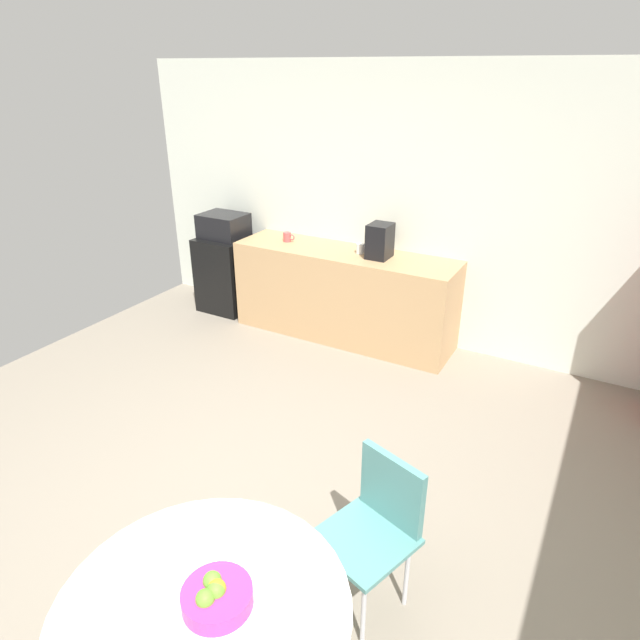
{
  "coord_description": "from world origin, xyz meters",
  "views": [
    {
      "loc": [
        1.72,
        -1.87,
        2.53
      ],
      "look_at": [
        0.07,
        1.08,
        0.95
      ],
      "focal_mm": 30.59,
      "sensor_mm": 36.0,
      "label": 1
    }
  ],
  "objects_px": {
    "chair_teal": "(378,516)",
    "fruit_bowl": "(216,596)",
    "mug_green": "(287,237)",
    "mini_fridge": "(227,273)",
    "microwave": "(224,226)",
    "coffee_maker": "(380,241)",
    "mug_white": "(361,249)",
    "round_table": "(205,631)"
  },
  "relations": [
    {
      "from": "fruit_bowl",
      "to": "microwave",
      "type": "bearing_deg",
      "value": 127.91
    },
    {
      "from": "round_table",
      "to": "fruit_bowl",
      "type": "height_order",
      "value": "fruit_bowl"
    },
    {
      "from": "chair_teal",
      "to": "mug_white",
      "type": "bearing_deg",
      "value": 117.32
    },
    {
      "from": "mug_green",
      "to": "mini_fridge",
      "type": "bearing_deg",
      "value": -179.06
    },
    {
      "from": "microwave",
      "to": "coffee_maker",
      "type": "xyz_separation_m",
      "value": [
        1.83,
        0.0,
        0.1
      ]
    },
    {
      "from": "mini_fridge",
      "to": "mug_white",
      "type": "xyz_separation_m",
      "value": [
        1.63,
        0.03,
        0.53
      ]
    },
    {
      "from": "coffee_maker",
      "to": "round_table",
      "type": "bearing_deg",
      "value": -76.38
    },
    {
      "from": "mini_fridge",
      "to": "chair_teal",
      "type": "height_order",
      "value": "chair_teal"
    },
    {
      "from": "mini_fridge",
      "to": "microwave",
      "type": "height_order",
      "value": "microwave"
    },
    {
      "from": "chair_teal",
      "to": "fruit_bowl",
      "type": "bearing_deg",
      "value": -106.69
    },
    {
      "from": "mug_green",
      "to": "coffee_maker",
      "type": "xyz_separation_m",
      "value": [
        1.02,
        -0.01,
        0.11
      ]
    },
    {
      "from": "mini_fridge",
      "to": "mug_white",
      "type": "height_order",
      "value": "mug_white"
    },
    {
      "from": "mini_fridge",
      "to": "coffee_maker",
      "type": "xyz_separation_m",
      "value": [
        1.83,
        0.0,
        0.65
      ]
    },
    {
      "from": "chair_teal",
      "to": "mug_green",
      "type": "height_order",
      "value": "mug_green"
    },
    {
      "from": "round_table",
      "to": "fruit_bowl",
      "type": "bearing_deg",
      "value": 42.03
    },
    {
      "from": "mini_fridge",
      "to": "mug_green",
      "type": "bearing_deg",
      "value": 0.94
    },
    {
      "from": "mug_green",
      "to": "coffee_maker",
      "type": "bearing_deg",
      "value": -0.74
    },
    {
      "from": "mug_white",
      "to": "microwave",
      "type": "bearing_deg",
      "value": -179.07
    },
    {
      "from": "chair_teal",
      "to": "coffee_maker",
      "type": "xyz_separation_m",
      "value": [
        -1.16,
        2.62,
        0.54
      ]
    },
    {
      "from": "chair_teal",
      "to": "mug_green",
      "type": "bearing_deg",
      "value": 129.71
    },
    {
      "from": "chair_teal",
      "to": "fruit_bowl",
      "type": "distance_m",
      "value": 0.96
    },
    {
      "from": "round_table",
      "to": "mug_white",
      "type": "distance_m",
      "value": 3.74
    },
    {
      "from": "coffee_maker",
      "to": "chair_teal",
      "type": "bearing_deg",
      "value": -66.04
    },
    {
      "from": "chair_teal",
      "to": "coffee_maker",
      "type": "height_order",
      "value": "coffee_maker"
    },
    {
      "from": "chair_teal",
      "to": "mini_fridge",
      "type": "bearing_deg",
      "value": 138.81
    },
    {
      "from": "mini_fridge",
      "to": "mug_white",
      "type": "distance_m",
      "value": 1.71
    },
    {
      "from": "coffee_maker",
      "to": "microwave",
      "type": "bearing_deg",
      "value": 180.0
    },
    {
      "from": "microwave",
      "to": "fruit_bowl",
      "type": "distance_m",
      "value": 4.45
    },
    {
      "from": "mini_fridge",
      "to": "chair_teal",
      "type": "distance_m",
      "value": 3.98
    },
    {
      "from": "microwave",
      "to": "coffee_maker",
      "type": "bearing_deg",
      "value": 0.0
    },
    {
      "from": "round_table",
      "to": "chair_teal",
      "type": "xyz_separation_m",
      "value": [
        0.31,
        0.92,
        -0.08
      ]
    },
    {
      "from": "mug_white",
      "to": "mug_green",
      "type": "bearing_deg",
      "value": -179.08
    },
    {
      "from": "chair_teal",
      "to": "mug_white",
      "type": "xyz_separation_m",
      "value": [
        -1.37,
        2.65,
        0.43
      ]
    },
    {
      "from": "fruit_bowl",
      "to": "coffee_maker",
      "type": "relative_size",
      "value": 0.82
    },
    {
      "from": "mug_white",
      "to": "coffee_maker",
      "type": "distance_m",
      "value": 0.23
    },
    {
      "from": "microwave",
      "to": "mug_white",
      "type": "height_order",
      "value": "microwave"
    },
    {
      "from": "round_table",
      "to": "mug_green",
      "type": "height_order",
      "value": "mug_green"
    },
    {
      "from": "mini_fridge",
      "to": "fruit_bowl",
      "type": "bearing_deg",
      "value": -52.09
    },
    {
      "from": "chair_teal",
      "to": "coffee_maker",
      "type": "relative_size",
      "value": 2.59
    },
    {
      "from": "mug_green",
      "to": "round_table",
      "type": "bearing_deg",
      "value": -62.12
    },
    {
      "from": "microwave",
      "to": "chair_teal",
      "type": "relative_size",
      "value": 0.58
    },
    {
      "from": "fruit_bowl",
      "to": "mug_green",
      "type": "height_order",
      "value": "mug_green"
    }
  ]
}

